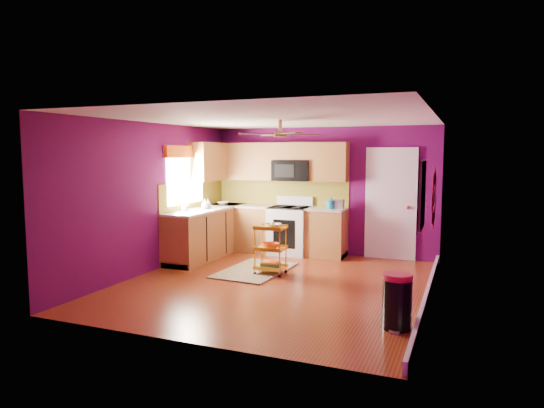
% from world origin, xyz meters
% --- Properties ---
extents(ground, '(5.00, 5.00, 0.00)m').
position_xyz_m(ground, '(0.00, 0.00, 0.00)').
color(ground, maroon).
rests_on(ground, ground).
extents(room_envelope, '(4.54, 5.04, 2.52)m').
position_xyz_m(room_envelope, '(0.03, 0.00, 1.63)').
color(room_envelope, '#56094C').
rests_on(room_envelope, ground).
extents(lower_cabinets, '(2.81, 2.31, 0.94)m').
position_xyz_m(lower_cabinets, '(-1.35, 1.82, 0.43)').
color(lower_cabinets, brown).
rests_on(lower_cabinets, ground).
extents(electric_range, '(0.76, 0.66, 1.13)m').
position_xyz_m(electric_range, '(-0.55, 2.17, 0.48)').
color(electric_range, white).
rests_on(electric_range, ground).
extents(upper_cabinetry, '(2.80, 2.30, 1.26)m').
position_xyz_m(upper_cabinetry, '(-1.24, 2.17, 1.80)').
color(upper_cabinetry, brown).
rests_on(upper_cabinetry, ground).
extents(left_window, '(0.08, 1.35, 1.08)m').
position_xyz_m(left_window, '(-2.22, 1.05, 1.74)').
color(left_window, white).
rests_on(left_window, ground).
extents(panel_door, '(0.95, 0.11, 2.15)m').
position_xyz_m(panel_door, '(1.35, 2.47, 1.02)').
color(panel_door, white).
rests_on(panel_door, ground).
extents(right_wall_art, '(0.04, 2.74, 1.04)m').
position_xyz_m(right_wall_art, '(2.23, -0.34, 1.44)').
color(right_wall_art, black).
rests_on(right_wall_art, ground).
extents(ceiling_fan, '(1.01, 1.01, 0.26)m').
position_xyz_m(ceiling_fan, '(0.00, 0.20, 2.29)').
color(ceiling_fan, '#BF8C3F').
rests_on(ceiling_fan, ground).
extents(shag_rug, '(1.04, 1.61, 0.02)m').
position_xyz_m(shag_rug, '(-0.62, 0.64, 0.01)').
color(shag_rug, black).
rests_on(shag_rug, ground).
extents(rolling_cart, '(0.49, 0.36, 0.88)m').
position_xyz_m(rolling_cart, '(-0.29, 0.52, 0.45)').
color(rolling_cart, gold).
rests_on(rolling_cart, ground).
extents(trash_can, '(0.35, 0.37, 0.64)m').
position_xyz_m(trash_can, '(1.98, -1.24, 0.32)').
color(trash_can, black).
rests_on(trash_can, ground).
extents(teal_kettle, '(0.18, 0.18, 0.21)m').
position_xyz_m(teal_kettle, '(0.27, 2.18, 1.02)').
color(teal_kettle, '#136E8E').
rests_on(teal_kettle, lower_cabinets).
extents(toaster, '(0.22, 0.15, 0.18)m').
position_xyz_m(toaster, '(0.40, 2.22, 1.03)').
color(toaster, beige).
rests_on(toaster, lower_cabinets).
extents(soap_bottle_a, '(0.08, 0.08, 0.18)m').
position_xyz_m(soap_bottle_a, '(-1.94, 1.38, 1.03)').
color(soap_bottle_a, '#EA3F72').
rests_on(soap_bottle_a, lower_cabinets).
extents(soap_bottle_b, '(0.15, 0.15, 0.19)m').
position_xyz_m(soap_bottle_b, '(-1.94, 1.26, 1.03)').
color(soap_bottle_b, white).
rests_on(soap_bottle_b, lower_cabinets).
extents(counter_dish, '(0.24, 0.24, 0.06)m').
position_xyz_m(counter_dish, '(-1.97, 2.07, 0.97)').
color(counter_dish, white).
rests_on(counter_dish, lower_cabinets).
extents(counter_cup, '(0.14, 0.14, 0.11)m').
position_xyz_m(counter_cup, '(-2.08, 0.79, 0.99)').
color(counter_cup, white).
rests_on(counter_cup, lower_cabinets).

